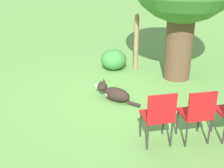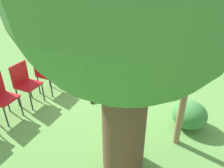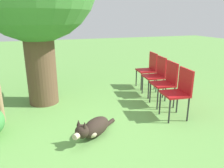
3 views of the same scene
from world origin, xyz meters
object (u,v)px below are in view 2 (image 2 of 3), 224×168
at_px(red_chair_1, 25,81).
at_px(red_chair_2, 0,95).
at_px(red_chair_0, 45,70).
at_px(fence_post, 182,109).
at_px(dog, 115,92).

relative_size(red_chair_1, red_chair_2, 1.00).
bearing_deg(red_chair_0, fence_post, -9.67).
distance_m(dog, red_chair_0, 1.70).
relative_size(fence_post, red_chair_0, 1.50).
height_order(red_chair_0, red_chair_2, same).
bearing_deg(red_chair_1, dog, 29.51).
height_order(fence_post, red_chair_0, fence_post).
xyz_separation_m(dog, red_chair_0, (1.64, 0.17, 0.39)).
distance_m(dog, red_chair_2, 2.35).
bearing_deg(dog, red_chair_1, 163.91).
distance_m(red_chair_0, red_chair_1, 0.61).
xyz_separation_m(dog, red_chair_2, (1.87, 1.36, 0.39)).
relative_size(dog, fence_post, 0.61).
bearing_deg(fence_post, dog, -36.09).
height_order(dog, red_chair_1, red_chair_1).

